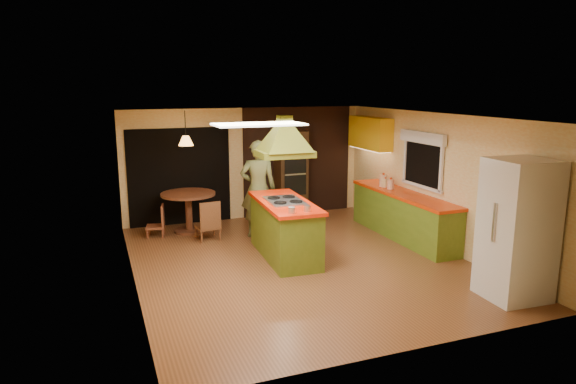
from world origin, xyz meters
name	(u,v)px	position (x,y,z in m)	size (l,w,h in m)	color
ground	(300,262)	(0.00, 0.00, 0.00)	(6.50, 6.50, 0.00)	brown
room_walls	(300,191)	(0.00, 0.00, 1.25)	(5.50, 6.50, 6.50)	#FFECB6
ceiling_plane	(301,116)	(0.00, 0.00, 2.50)	(6.50, 6.50, 0.00)	silver
brick_panel	(298,161)	(1.25, 3.23, 1.25)	(2.64, 0.03, 2.50)	#381E14
nook_opening	(180,177)	(-1.50, 3.23, 1.05)	(2.20, 0.03, 2.10)	black
right_counter	(403,215)	(2.45, 0.60, 0.46)	(0.62, 3.05, 0.92)	olive
upper_cabinets	(370,133)	(2.57, 2.20, 1.95)	(0.34, 1.40, 0.70)	yellow
window_right	(423,150)	(2.70, 0.40, 1.77)	(0.12, 1.35, 1.06)	black
fluor_panel	(259,124)	(-1.10, -1.20, 2.48)	(1.20, 0.60, 0.03)	white
kitchen_island	(285,229)	(-0.15, 0.35, 0.51)	(0.94, 2.09, 1.03)	#5F721C
range_hood	(285,130)	(-0.15, 0.35, 2.26)	(0.94, 0.69, 0.78)	olive
man	(258,189)	(-0.20, 1.72, 0.98)	(0.71, 0.47, 1.95)	brown
refrigerator	(518,230)	(2.30, -2.47, 1.01)	(0.83, 0.78, 2.01)	silver
wall_oven	(291,174)	(0.97, 2.95, 0.99)	(0.67, 0.61, 1.99)	#3F2814
dining_table	(189,204)	(-1.45, 2.53, 0.59)	(1.11, 1.11, 0.83)	brown
chair_left	(155,221)	(-2.15, 2.43, 0.32)	(0.36, 0.36, 0.65)	brown
chair_near	(207,220)	(-1.20, 1.88, 0.40)	(0.43, 0.43, 0.79)	brown
pendant_lamp	(186,141)	(-1.45, 2.53, 1.90)	(0.30, 0.30, 0.19)	#FF9E3F
canister_large	(383,181)	(2.40, 1.30, 1.04)	(0.17, 0.17, 0.24)	beige
canister_medium	(391,184)	(2.40, 1.01, 1.02)	(0.14, 0.14, 0.19)	#FAE4C9
canister_small	(385,183)	(2.40, 1.23, 1.01)	(0.13, 0.13, 0.17)	#F3EAC4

